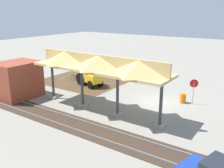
{
  "coord_description": "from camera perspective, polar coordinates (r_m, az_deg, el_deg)",
  "views": [
    {
      "loc": [
        -9.04,
        20.84,
        8.33
      ],
      "look_at": [
        3.9,
        1.98,
        1.6
      ],
      "focal_mm": 40.0,
      "sensor_mm": 36.0,
      "label": 1
    }
  ],
  "objects": [
    {
      "name": "platform_canopy",
      "position": [
        20.61,
        -3.09,
        4.71
      ],
      "size": [
        12.5,
        3.2,
        4.9
      ],
      "color": "#9E998E",
      "rests_on": "ground"
    },
    {
      "name": "ground_plane",
      "position": [
        24.19,
        10.36,
        -4.02
      ],
      "size": [
        120.0,
        120.0,
        0.0
      ],
      "primitive_type": "plane",
      "color": "gray"
    },
    {
      "name": "dirt_mound",
      "position": [
        32.35,
        -9.12,
        1.27
      ],
      "size": [
        6.07,
        6.07,
        1.24
      ],
      "primitive_type": "cone",
      "color": "#4C3823",
      "rests_on": "ground"
    },
    {
      "name": "stop_sign",
      "position": [
        23.89,
        18.18,
        -0.52
      ],
      "size": [
        0.69,
        0.37,
        2.37
      ],
      "color": "gray",
      "rests_on": "ground"
    },
    {
      "name": "backhoe",
      "position": [
        28.85,
        -5.28,
        2.15
      ],
      "size": [
        5.35,
        2.68,
        2.82
      ],
      "color": "yellow",
      "rests_on": "ground"
    },
    {
      "name": "rail_tracks",
      "position": [
        17.64,
        -0.92,
        -11.66
      ],
      "size": [
        60.0,
        2.58,
        0.15
      ],
      "color": "slate",
      "rests_on": "ground"
    },
    {
      "name": "dirt_work_zone",
      "position": [
        30.68,
        -7.19,
        0.53
      ],
      "size": [
        9.88,
        7.0,
        0.01
      ],
      "primitive_type": "cube",
      "color": "#4C3823",
      "rests_on": "ground"
    },
    {
      "name": "traffic_barrel",
      "position": [
        24.32,
        15.89,
        -3.16
      ],
      "size": [
        0.56,
        0.56,
        0.9
      ],
      "primitive_type": "cylinder",
      "color": "orange",
      "rests_on": "ground"
    },
    {
      "name": "brick_utility_building",
      "position": [
        26.37,
        -20.78,
        0.91
      ],
      "size": [
        3.26,
        3.95,
        3.54
      ],
      "primitive_type": "cube",
      "color": "brown",
      "rests_on": "ground"
    }
  ]
}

